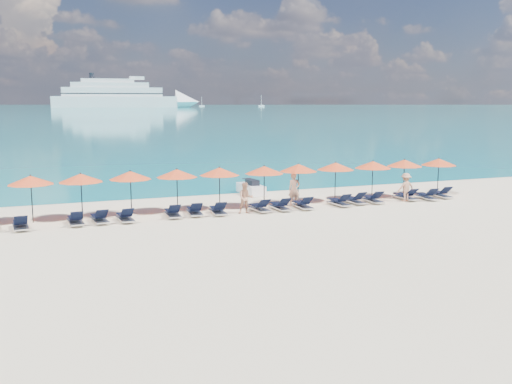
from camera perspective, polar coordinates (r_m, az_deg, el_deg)
name	(u,v)px	position (r m, az deg, el deg)	size (l,w,h in m)	color
ground	(280,228)	(25.70, 2.38, -3.63)	(1400.00, 1400.00, 0.00)	beige
sea	(47,107)	(683.13, -20.21, 8.02)	(1600.00, 1300.00, 0.01)	#1FA9B2
cruise_ship	(128,97)	(562.33, -12.65, 9.26)	(138.76, 35.50, 38.21)	silver
sailboat_near	(261,106)	(625.86, 0.53, 8.64)	(6.63, 2.21, 12.16)	silver
sailboat_far	(202,106)	(639.15, -5.45, 8.59)	(5.88, 1.96, 10.77)	silver
jetski	(251,188)	(34.94, -0.50, 0.38)	(1.07, 2.58, 0.90)	white
beachgoer_a	(294,190)	(31.03, 3.84, 0.25)	(0.66, 0.43, 1.81)	tan
beachgoer_b	(246,198)	(28.82, -1.04, -0.62)	(0.78, 0.45, 1.60)	tan
beachgoer_c	(406,187)	(33.48, 14.75, 0.46)	(1.05, 0.49, 1.62)	tan
umbrella_1	(31,180)	(28.48, -21.61, 1.11)	(2.10, 2.10, 2.28)	black
umbrella_2	(81,178)	(28.52, -17.12, 1.36)	(2.10, 2.10, 2.28)	black
umbrella_3	(130,175)	(28.91, -12.46, 1.64)	(2.10, 2.10, 2.28)	black
umbrella_4	(177,173)	(29.29, -7.92, 1.86)	(2.10, 2.10, 2.28)	black
umbrella_5	(219,171)	(29.83, -3.68, 2.06)	(2.10, 2.10, 2.28)	black
umbrella_6	(264,170)	(30.47, 0.83, 2.23)	(2.10, 2.10, 2.28)	black
umbrella_7	(298,168)	(31.53, 4.26, 2.43)	(2.10, 2.10, 2.28)	black
umbrella_8	(336,166)	(32.51, 7.96, 2.57)	(2.10, 2.10, 2.28)	black
umbrella_9	(373,165)	(33.64, 11.61, 2.69)	(2.10, 2.10, 2.28)	black
umbrella_10	(404,163)	(35.02, 14.63, 2.82)	(2.10, 2.10, 2.28)	black
umbrella_11	(439,162)	(36.21, 17.81, 2.88)	(2.10, 2.10, 2.28)	black
lounger_2	(21,224)	(27.42, -22.49, -3.01)	(0.76, 1.74, 0.66)	silver
lounger_3	(75,220)	(27.58, -17.61, -2.67)	(0.71, 1.73, 0.66)	silver
lounger_4	(100,218)	(27.70, -15.38, -2.52)	(0.79, 1.75, 0.66)	silver
lounger_5	(125,217)	(27.71, -12.95, -2.42)	(0.73, 1.74, 0.66)	silver
lounger_6	(173,213)	(28.29, -8.33, -2.05)	(0.69, 1.72, 0.66)	silver
lounger_7	(195,211)	(28.62, -6.14, -1.88)	(0.79, 1.75, 0.66)	silver
lounger_8	(218,210)	(28.75, -3.82, -1.80)	(0.75, 1.74, 0.66)	silver
lounger_9	(259,207)	(29.40, 0.34, -1.54)	(0.74, 1.74, 0.66)	silver
lounger_10	(280,206)	(29.81, 2.44, -1.40)	(0.68, 1.72, 0.66)	silver
lounger_11	(303,204)	(30.29, 4.68, -1.25)	(0.65, 1.71, 0.66)	silver
lounger_12	(339,202)	(31.35, 8.31, -0.97)	(0.74, 1.74, 0.66)	silver
lounger_13	(354,200)	(32.13, 9.82, -0.76)	(0.72, 1.73, 0.66)	silver
lounger_14	(373,199)	(32.63, 11.59, -0.67)	(0.74, 1.74, 0.66)	silver
lounger_15	(406,196)	(34.00, 14.76, -0.39)	(0.70, 1.73, 0.66)	silver
lounger_16	(426,196)	(34.46, 16.67, -0.35)	(0.70, 1.73, 0.66)	silver
lounger_17	(441,194)	(35.43, 17.99, -0.17)	(0.78, 1.75, 0.66)	silver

